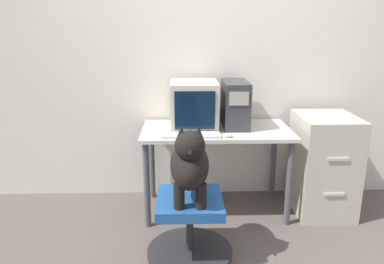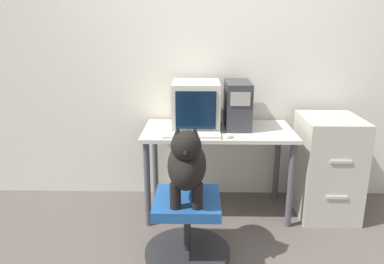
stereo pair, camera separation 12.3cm
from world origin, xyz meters
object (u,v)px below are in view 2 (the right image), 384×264
at_px(pc_tower, 237,104).
at_px(keyboard, 192,135).
at_px(crt_monitor, 196,105).
at_px(office_chair, 187,228).
at_px(filing_cabinet, 327,166).
at_px(dog, 187,162).

height_order(pc_tower, keyboard, pc_tower).
relative_size(crt_monitor, pc_tower, 1.02).
xyz_separation_m(office_chair, filing_cabinet, (1.15, 0.64, 0.21)).
bearing_deg(crt_monitor, filing_cabinet, -4.56).
height_order(keyboard, office_chair, keyboard).
xyz_separation_m(keyboard, office_chair, (-0.02, -0.44, -0.54)).
xyz_separation_m(keyboard, dog, (-0.02, -0.48, -0.04)).
distance_m(dog, filing_cabinet, 1.37).
height_order(pc_tower, office_chair, pc_tower).
xyz_separation_m(keyboard, filing_cabinet, (1.13, 0.20, -0.33)).
distance_m(crt_monitor, keyboard, 0.34).
bearing_deg(filing_cabinet, keyboard, -169.81).
height_order(keyboard, filing_cabinet, filing_cabinet).
bearing_deg(filing_cabinet, pc_tower, 171.74).
bearing_deg(office_chair, keyboard, 87.05).
bearing_deg(filing_cabinet, crt_monitor, 175.44).
bearing_deg(filing_cabinet, office_chair, -150.78).
distance_m(crt_monitor, pc_tower, 0.34).
bearing_deg(filing_cabinet, dog, -149.13).
bearing_deg(keyboard, office_chair, -92.95).
bearing_deg(crt_monitor, office_chair, -94.06).
height_order(keyboard, dog, dog).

